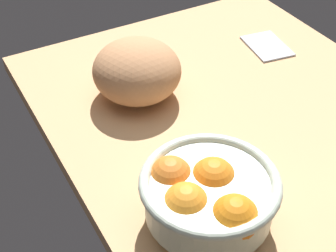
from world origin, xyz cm
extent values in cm
cube|color=tan|center=(0.00, 0.00, -1.50)|extent=(79.70, 66.63, 3.00)
cylinder|color=silver|center=(18.66, -18.71, 0.89)|extent=(10.82, 10.82, 1.77)
cylinder|color=silver|center=(18.66, -18.71, 4.75)|extent=(18.24, 18.24, 5.94)
torus|color=silver|center=(18.66, -18.71, 7.72)|extent=(19.84, 19.84, 1.60)
sphere|color=orange|center=(17.24, -17.22, 6.21)|extent=(6.66, 6.66, 6.66)
sphere|color=orange|center=(19.50, -23.08, 6.19)|extent=(6.55, 6.55, 6.55)
sphere|color=orange|center=(24.53, -18.63, 6.21)|extent=(6.66, 6.66, 6.66)
sphere|color=orange|center=(13.97, -22.33, 6.19)|extent=(6.55, 6.55, 6.55)
ellipsoid|color=tan|center=(-13.71, -13.91, 5.64)|extent=(17.64, 17.43, 11.27)
cube|color=#B3B8C6|center=(-15.90, 18.96, 0.41)|extent=(12.17, 9.36, 0.82)
camera|label=1|loc=(57.91, -47.25, 58.19)|focal=54.09mm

